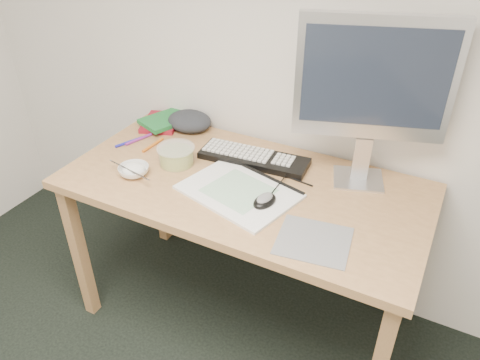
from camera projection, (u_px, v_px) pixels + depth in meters
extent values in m
plane|color=silver|center=(325.00, 19.00, 1.72)|extent=(3.60, 0.00, 3.60)
cube|color=tan|center=(80.00, 253.00, 2.04)|extent=(0.05, 0.05, 0.71)
cube|color=tan|center=(160.00, 185.00, 2.49)|extent=(0.05, 0.05, 0.71)
cube|color=tan|center=(411.00, 263.00, 1.99)|extent=(0.05, 0.05, 0.71)
cube|color=tan|center=(243.00, 186.00, 1.81)|extent=(1.40, 0.70, 0.03)
cube|color=slate|center=(314.00, 241.00, 1.51)|extent=(0.26, 0.24, 0.00)
cube|color=white|center=(239.00, 192.00, 1.74)|extent=(0.47, 0.39, 0.01)
cube|color=black|center=(254.00, 158.00, 1.93)|extent=(0.46, 0.18, 0.03)
cube|color=silver|center=(358.00, 179.00, 1.81)|extent=(0.23, 0.22, 0.01)
cube|color=silver|center=(361.00, 159.00, 1.76)|extent=(0.07, 0.04, 0.18)
cube|color=silver|center=(375.00, 79.00, 1.59)|extent=(0.52, 0.20, 0.44)
cube|color=black|center=(375.00, 76.00, 1.58)|extent=(0.47, 0.15, 0.34)
ellipsoid|color=black|center=(265.00, 198.00, 1.66)|extent=(0.09, 0.12, 0.04)
imported|color=silver|center=(134.00, 171.00, 1.84)|extent=(0.13, 0.13, 0.04)
cylinder|color=#B0B0B2|center=(129.00, 170.00, 1.80)|extent=(0.22, 0.06, 0.02)
cylinder|color=gold|center=(176.00, 155.00, 1.90)|extent=(0.18, 0.18, 0.08)
cube|color=maroon|center=(161.00, 122.00, 2.21)|extent=(0.22, 0.25, 0.02)
cube|color=#1B6E31|center=(166.00, 120.00, 2.18)|extent=(0.22, 0.26, 0.02)
ellipsoid|color=#26282D|center=(189.00, 121.00, 2.16)|extent=(0.18, 0.15, 0.07)
cylinder|color=pink|center=(252.00, 180.00, 1.81)|extent=(0.16, 0.07, 0.01)
cylinder|color=#A38556|center=(260.00, 188.00, 1.76)|extent=(0.17, 0.08, 0.01)
cylinder|color=black|center=(292.00, 179.00, 1.82)|extent=(0.17, 0.03, 0.01)
cylinder|color=#1E1EA4|center=(129.00, 142.00, 2.06)|extent=(0.06, 0.13, 0.01)
cylinder|color=orange|center=(153.00, 145.00, 2.04)|extent=(0.02, 0.13, 0.01)
cylinder|color=#7C268D|center=(139.00, 139.00, 2.08)|extent=(0.05, 0.13, 0.01)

